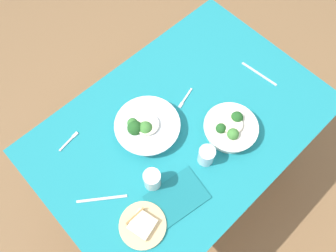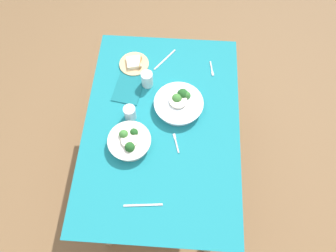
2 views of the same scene
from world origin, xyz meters
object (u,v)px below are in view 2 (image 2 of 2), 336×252
at_px(broccoli_bowl_far, 130,142).
at_px(table_knife_left, 165,60).
at_px(fork_by_near_bowl, 176,142).
at_px(bread_side_plate, 134,63).
at_px(water_glass_center, 147,79).
at_px(table_knife_right, 143,205).
at_px(napkin_folded_upper, 129,87).
at_px(water_glass_side, 130,113).
at_px(fork_by_far_bowl, 212,69).
at_px(broccoli_bowl_near, 179,103).

bearing_deg(broccoli_bowl_far, table_knife_left, -14.16).
bearing_deg(broccoli_bowl_far, fork_by_near_bowl, -84.01).
height_order(bread_side_plate, water_glass_center, water_glass_center).
xyz_separation_m(table_knife_left, table_knife_right, (-0.89, 0.04, 0.00)).
distance_m(broccoli_bowl_far, napkin_folded_upper, 0.36).
distance_m(water_glass_center, table_knife_left, 0.21).
bearing_deg(broccoli_bowl_far, water_glass_center, -8.22).
distance_m(table_knife_right, napkin_folded_upper, 0.69).
relative_size(water_glass_side, fork_by_far_bowl, 0.82).
distance_m(fork_by_far_bowl, fork_by_near_bowl, 0.53).
distance_m(bread_side_plate, napkin_folded_upper, 0.17).
bearing_deg(table_knife_right, broccoli_bowl_near, 70.07).
relative_size(water_glass_side, fork_by_near_bowl, 0.78).
bearing_deg(bread_side_plate, table_knife_left, -74.96).
bearing_deg(napkin_folded_upper, table_knife_left, -42.04).
relative_size(broccoli_bowl_far, table_knife_left, 1.16).
bearing_deg(broccoli_bowl_near, table_knife_left, 17.48).
height_order(broccoli_bowl_far, napkin_folded_upper, broccoli_bowl_far).
height_order(water_glass_center, fork_by_near_bowl, water_glass_center).
relative_size(broccoli_bowl_far, fork_by_far_bowl, 2.14).
bearing_deg(broccoli_bowl_far, napkin_folded_upper, 7.99).
relative_size(broccoli_bowl_far, fork_by_near_bowl, 2.03).
relative_size(bread_side_plate, table_knife_left, 0.91).
distance_m(water_glass_center, fork_by_far_bowl, 0.40).
height_order(broccoli_bowl_near, water_glass_side, broccoli_bowl_near).
bearing_deg(broccoli_bowl_far, bread_side_plate, 4.11).
height_order(broccoli_bowl_far, broccoli_bowl_near, broccoli_bowl_near).
bearing_deg(fork_by_far_bowl, fork_by_near_bowl, -29.88).
bearing_deg(bread_side_plate, broccoli_bowl_near, -133.92).
relative_size(broccoli_bowl_near, water_glass_center, 2.82).
distance_m(fork_by_near_bowl, table_knife_left, 0.55).
bearing_deg(fork_by_far_bowl, water_glass_side, -60.64).
height_order(broccoli_bowl_near, fork_by_far_bowl, broccoli_bowl_near).
relative_size(water_glass_center, napkin_folded_upper, 0.44).
height_order(broccoli_bowl_far, fork_by_near_bowl, broccoli_bowl_far).
xyz_separation_m(bread_side_plate, water_glass_side, (-0.36, -0.02, 0.03)).
bearing_deg(fork_by_near_bowl, table_knife_right, 141.49).
height_order(water_glass_center, water_glass_side, water_glass_center).
bearing_deg(table_knife_left, water_glass_side, 14.88).
distance_m(table_knife_left, table_knife_right, 0.89).
bearing_deg(water_glass_center, fork_by_far_bowl, -70.69).
xyz_separation_m(fork_by_near_bowl, table_knife_left, (0.54, 0.10, -0.00)).
bearing_deg(table_knife_left, broccoli_bowl_far, 22.29).
height_order(broccoli_bowl_near, table_knife_right, broccoli_bowl_near).
xyz_separation_m(broccoli_bowl_far, broccoli_bowl_near, (0.25, -0.24, -0.00)).
xyz_separation_m(broccoli_bowl_far, water_glass_center, (0.39, -0.06, 0.02)).
relative_size(fork_by_far_bowl, table_knife_left, 0.54).
height_order(bread_side_plate, napkin_folded_upper, bread_side_plate).
xyz_separation_m(bread_side_plate, fork_by_near_bowl, (-0.50, -0.28, -0.01)).
bearing_deg(water_glass_side, fork_by_near_bowl, -118.17).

